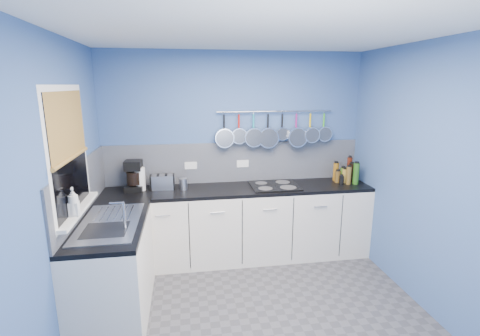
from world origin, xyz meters
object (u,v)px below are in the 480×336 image
object	(u,v)px
soap_bottle_a	(73,202)
paper_towel	(140,179)
soap_bottle_b	(74,206)
canister	(183,184)
coffee_maker	(134,176)
toaster	(162,182)
hob	(274,186)

from	to	relation	value
soap_bottle_a	paper_towel	xyz separation A→B (m)	(0.39, 1.15, -0.13)
soap_bottle_b	canister	bearing A→B (deg)	51.44
soap_bottle_a	coffee_maker	bearing A→B (deg)	74.38
coffee_maker	toaster	xyz separation A→B (m)	(0.32, 0.02, -0.09)
soap_bottle_b	canister	xyz separation A→B (m)	(0.88, 1.11, -0.17)
soap_bottle_b	toaster	distance (m)	1.34
soap_bottle_a	canister	bearing A→B (deg)	51.43
soap_bottle_a	coffee_maker	xyz separation A→B (m)	(0.32, 1.15, -0.09)
coffee_maker	canister	bearing A→B (deg)	-1.13
paper_towel	soap_bottle_b	bearing A→B (deg)	-108.66
paper_towel	canister	size ratio (longest dim) A/B	2.03
soap_bottle_a	hob	size ratio (longest dim) A/B	0.42
paper_towel	canister	distance (m)	0.50
paper_towel	hob	xyz separation A→B (m)	(1.58, -0.08, -0.13)
toaster	coffee_maker	bearing A→B (deg)	-174.22
soap_bottle_a	soap_bottle_b	xyz separation A→B (m)	(0.00, -0.00, -0.03)
soap_bottle_b	soap_bottle_a	bearing A→B (deg)	90.00
soap_bottle_a	hob	world-z (taller)	soap_bottle_a
paper_towel	toaster	size ratio (longest dim) A/B	1.04
soap_bottle_b	paper_towel	xyz separation A→B (m)	(0.39, 1.15, -0.10)
soap_bottle_a	canister	world-z (taller)	soap_bottle_a
soap_bottle_a	hob	xyz separation A→B (m)	(1.97, 1.07, -0.26)
toaster	hob	bearing A→B (deg)	-1.74
paper_towel	canister	world-z (taller)	paper_towel
hob	coffee_maker	bearing A→B (deg)	177.32
paper_towel	coffee_maker	world-z (taller)	coffee_maker
coffee_maker	toaster	distance (m)	0.33
toaster	hob	xyz separation A→B (m)	(1.33, -0.10, -0.08)
coffee_maker	paper_towel	bearing A→B (deg)	5.78
paper_towel	coffee_maker	size ratio (longest dim) A/B	0.76
hob	soap_bottle_b	bearing A→B (deg)	-151.48
soap_bottle_b	coffee_maker	distance (m)	1.20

